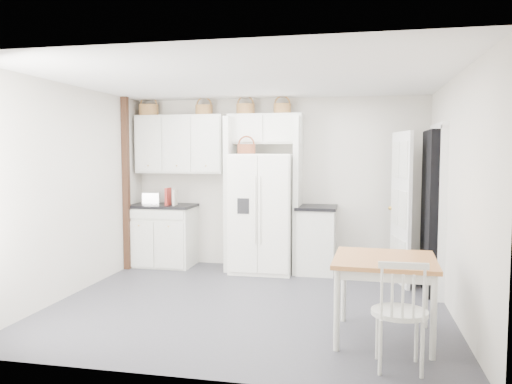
# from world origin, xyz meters

# --- Properties ---
(floor) EXTENTS (4.50, 4.50, 0.00)m
(floor) POSITION_xyz_m (0.00, 0.00, 0.00)
(floor) COLOR #42424E
(floor) RESTS_ON ground
(ceiling) EXTENTS (4.50, 4.50, 0.00)m
(ceiling) POSITION_xyz_m (0.00, 0.00, 2.60)
(ceiling) COLOR white
(ceiling) RESTS_ON wall_back
(wall_back) EXTENTS (4.50, 0.00, 4.50)m
(wall_back) POSITION_xyz_m (0.00, 2.00, 1.30)
(wall_back) COLOR silver
(wall_back) RESTS_ON floor
(wall_left) EXTENTS (0.00, 4.00, 4.00)m
(wall_left) POSITION_xyz_m (-2.25, 0.00, 1.30)
(wall_left) COLOR silver
(wall_left) RESTS_ON floor
(wall_right) EXTENTS (0.00, 4.00, 4.00)m
(wall_right) POSITION_xyz_m (2.25, 0.00, 1.30)
(wall_right) COLOR silver
(wall_right) RESTS_ON floor
(refrigerator) EXTENTS (0.91, 0.73, 1.75)m
(refrigerator) POSITION_xyz_m (-0.15, 1.62, 0.88)
(refrigerator) COLOR white
(refrigerator) RESTS_ON floor
(base_cab_left) EXTENTS (0.99, 0.63, 0.92)m
(base_cab_left) POSITION_xyz_m (-1.78, 1.70, 0.46)
(base_cab_left) COLOR silver
(base_cab_left) RESTS_ON floor
(base_cab_right) EXTENTS (0.54, 0.65, 0.95)m
(base_cab_right) POSITION_xyz_m (0.64, 1.70, 0.47)
(base_cab_right) COLOR silver
(base_cab_right) RESTS_ON floor
(dining_table) EXTENTS (0.98, 0.98, 0.78)m
(dining_table) POSITION_xyz_m (1.49, -0.82, 0.39)
(dining_table) COLOR #A95E32
(dining_table) RESTS_ON floor
(windsor_chair) EXTENTS (0.47, 0.43, 0.94)m
(windsor_chair) POSITION_xyz_m (1.58, -1.48, 0.47)
(windsor_chair) COLOR silver
(windsor_chair) RESTS_ON floor
(counter_left) EXTENTS (1.04, 0.67, 0.04)m
(counter_left) POSITION_xyz_m (-1.78, 1.70, 0.94)
(counter_left) COLOR black
(counter_left) RESTS_ON base_cab_left
(counter_right) EXTENTS (0.58, 0.69, 0.04)m
(counter_right) POSITION_xyz_m (0.64, 1.70, 0.97)
(counter_right) COLOR black
(counter_right) RESTS_ON base_cab_right
(toaster) EXTENTS (0.29, 0.20, 0.18)m
(toaster) POSITION_xyz_m (-1.95, 1.70, 1.05)
(toaster) COLOR silver
(toaster) RESTS_ON counter_left
(cookbook_red) EXTENTS (0.05, 0.18, 0.27)m
(cookbook_red) POSITION_xyz_m (-1.64, 1.62, 1.10)
(cookbook_red) COLOR #9F2D26
(cookbook_red) RESTS_ON counter_left
(cookbook_cream) EXTENTS (0.04, 0.16, 0.24)m
(cookbook_cream) POSITION_xyz_m (-1.53, 1.62, 1.08)
(cookbook_cream) COLOR beige
(cookbook_cream) RESTS_ON counter_left
(basket_upper_a) EXTENTS (0.31, 0.31, 0.18)m
(basket_upper_a) POSITION_xyz_m (-2.03, 1.83, 2.44)
(basket_upper_a) COLOR #9E592E
(basket_upper_a) RESTS_ON upper_cabinet
(basket_upper_c) EXTENTS (0.27, 0.27, 0.15)m
(basket_upper_c) POSITION_xyz_m (-1.12, 1.83, 2.43)
(basket_upper_c) COLOR #9E592E
(basket_upper_c) RESTS_ON upper_cabinet
(basket_bridge_a) EXTENTS (0.28, 0.28, 0.16)m
(basket_bridge_a) POSITION_xyz_m (-0.46, 1.83, 2.43)
(basket_bridge_a) COLOR #9E592E
(basket_bridge_a) RESTS_ON bridge_cabinet
(basket_bridge_b) EXTENTS (0.26, 0.26, 0.15)m
(basket_bridge_b) POSITION_xyz_m (0.10, 1.83, 2.42)
(basket_bridge_b) COLOR #9E592E
(basket_bridge_b) RESTS_ON bridge_cabinet
(basket_fridge_a) EXTENTS (0.26, 0.26, 0.14)m
(basket_fridge_a) POSITION_xyz_m (-0.38, 1.52, 1.82)
(basket_fridge_a) COLOR brown
(basket_fridge_a) RESTS_ON refrigerator
(upper_cabinet) EXTENTS (1.40, 0.34, 0.90)m
(upper_cabinet) POSITION_xyz_m (-1.50, 1.83, 1.90)
(upper_cabinet) COLOR silver
(upper_cabinet) RESTS_ON wall_back
(bridge_cabinet) EXTENTS (1.12, 0.34, 0.45)m
(bridge_cabinet) POSITION_xyz_m (-0.15, 1.83, 2.12)
(bridge_cabinet) COLOR silver
(bridge_cabinet) RESTS_ON wall_back
(fridge_panel_left) EXTENTS (0.08, 0.60, 2.30)m
(fridge_panel_left) POSITION_xyz_m (-0.66, 1.70, 1.15)
(fridge_panel_left) COLOR silver
(fridge_panel_left) RESTS_ON floor
(fridge_panel_right) EXTENTS (0.08, 0.60, 2.30)m
(fridge_panel_right) POSITION_xyz_m (0.36, 1.70, 1.15)
(fridge_panel_right) COLOR silver
(fridge_panel_right) RESTS_ON floor
(trim_post) EXTENTS (0.09, 0.09, 2.60)m
(trim_post) POSITION_xyz_m (-2.20, 1.35, 1.30)
(trim_post) COLOR #452313
(trim_post) RESTS_ON floor
(doorway_void) EXTENTS (0.18, 0.85, 2.05)m
(doorway_void) POSITION_xyz_m (2.16, 1.00, 1.02)
(doorway_void) COLOR black
(doorway_void) RESTS_ON floor
(door_slab) EXTENTS (0.21, 0.79, 2.05)m
(door_slab) POSITION_xyz_m (1.80, 1.33, 1.02)
(door_slab) COLOR white
(door_slab) RESTS_ON floor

